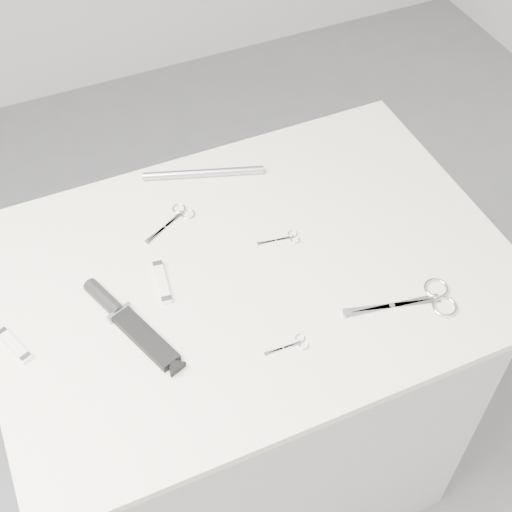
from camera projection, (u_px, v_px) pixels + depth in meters
name	position (u px, v px, depth m)	size (l,w,h in m)	color
ground	(251.00, 470.00, 2.07)	(4.00, 4.00, 0.01)	slate
plinth	(250.00, 391.00, 1.73)	(0.90, 0.60, 0.90)	#B1B1AF
display_board	(248.00, 271.00, 1.38)	(1.00, 0.70, 0.02)	beige
large_shears	(423.00, 300.00, 1.31)	(0.21, 0.10, 0.01)	silver
embroidery_scissors_a	(176.00, 218.00, 1.45)	(0.12, 0.09, 0.00)	silver
embroidery_scissors_b	(284.00, 239.00, 1.42)	(0.09, 0.04, 0.00)	silver
tiny_scissors	(292.00, 345.00, 1.25)	(0.08, 0.03, 0.00)	silver
sheathed_knife	(126.00, 319.00, 1.28)	(0.12, 0.24, 0.03)	black
pocket_knife_a	(14.00, 345.00, 1.25)	(0.05, 0.09, 0.01)	silver
pocket_knife_b	(162.00, 282.00, 1.34)	(0.04, 0.10, 0.01)	silver
metal_rail	(203.00, 173.00, 1.53)	(0.02, 0.02, 0.26)	#989BA0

